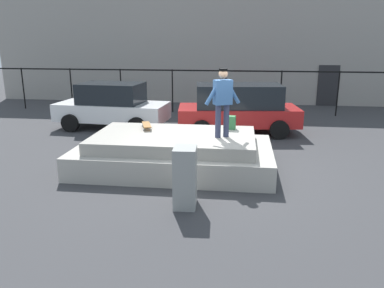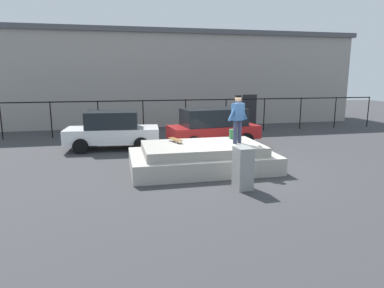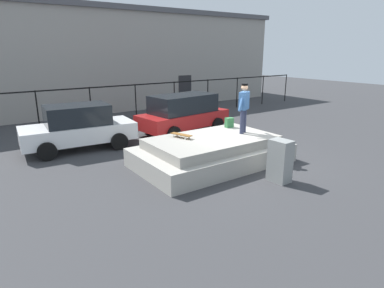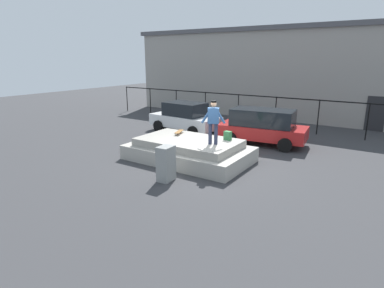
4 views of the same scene
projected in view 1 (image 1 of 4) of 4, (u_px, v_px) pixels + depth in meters
The scene contains 10 objects.
ground_plane at pixel (211, 172), 9.64m from camera, with size 60.00×60.00×0.00m, color #38383A.
concrete_ledge at pixel (174, 152), 9.88m from camera, with size 4.97×2.93×0.89m.
skateboarder at pixel (223, 98), 9.21m from camera, with size 0.87×0.50×1.67m.
skateboard at pixel (147, 125), 10.35m from camera, with size 0.43×0.79×0.12m.
backpack at pixel (230, 123), 10.26m from camera, with size 0.28×0.20×0.36m, color #33723F.
car_white_sedan_near at pixel (112, 106), 14.17m from camera, with size 4.19×2.22×1.68m.
car_red_hatchback_mid at pixel (238, 107), 13.46m from camera, with size 4.35×2.39×1.72m.
utility_box at pixel (185, 177), 7.54m from camera, with size 0.44×0.60×1.22m, color gray.
fence_row at pixel (226, 83), 16.87m from camera, with size 24.06×0.06×1.93m.
warehouse_building at pixel (231, 42), 21.95m from camera, with size 25.22×6.46×6.13m.
Camera 1 is at (0.70, -9.09, 3.25)m, focal length 35.77 mm.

